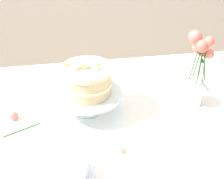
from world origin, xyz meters
TOP-DOWN VIEW (x-y plane):
  - dining_table at (0.00, -0.02)m, footprint 1.40×1.00m
  - linen_napkin at (-0.17, 0.03)m, footprint 0.36×0.36m
  - cake_stand at (-0.17, 0.03)m, footprint 0.29×0.29m
  - layer_cake at (-0.17, 0.03)m, footprint 0.21×0.21m
  - flower_vase at (0.30, 0.02)m, footprint 0.12×0.11m
  - teacup at (-0.24, -0.32)m, footprint 0.13×0.13m
  - fallen_rose at (-0.47, 0.03)m, footprint 0.14×0.13m
  - loose_petal_1 at (-0.06, -0.23)m, footprint 0.03×0.04m

SIDE VIEW (x-z plane):
  - dining_table at x=0.00m, z-range 0.28..1.02m
  - linen_napkin at x=-0.17m, z-range 0.74..0.74m
  - loose_petal_1 at x=-0.06m, z-range 0.74..0.75m
  - fallen_rose at x=-0.47m, z-range 0.74..0.78m
  - teacup at x=-0.24m, z-range 0.74..0.80m
  - cake_stand at x=-0.17m, z-range 0.77..0.87m
  - layer_cake at x=-0.17m, z-range 0.84..0.96m
  - flower_vase at x=0.30m, z-range 0.73..1.08m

